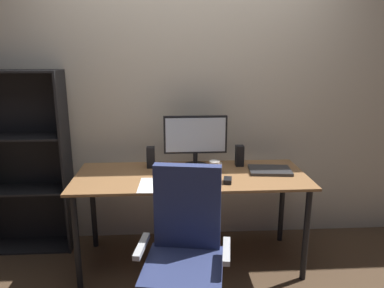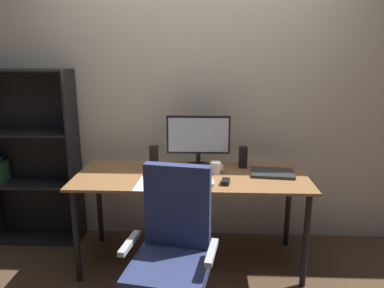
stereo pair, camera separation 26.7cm
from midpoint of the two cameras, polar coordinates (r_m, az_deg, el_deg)
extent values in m
plane|color=#4C3826|center=(3.08, -2.75, -17.98)|extent=(12.00, 12.00, 0.00)
cube|color=beige|center=(3.14, -3.19, 7.98)|extent=(6.40, 0.10, 2.60)
cube|color=olive|center=(2.76, -2.94, -5.09)|extent=(1.75, 0.70, 0.02)
cylinder|color=black|center=(2.77, -20.49, -14.38)|extent=(0.04, 0.04, 0.72)
cylinder|color=black|center=(2.78, 14.86, -13.78)|extent=(0.04, 0.04, 0.72)
cylinder|color=black|center=(3.27, -17.61, -9.59)|extent=(0.04, 0.04, 0.72)
cylinder|color=black|center=(3.28, 11.72, -9.11)|extent=(0.04, 0.04, 0.72)
cylinder|color=black|center=(2.96, -2.06, -3.43)|extent=(0.20, 0.20, 0.01)
cylinder|color=black|center=(2.94, -2.07, -2.39)|extent=(0.04, 0.04, 0.10)
cube|color=black|center=(2.89, -2.10, 1.46)|extent=(0.51, 0.03, 0.31)
cube|color=silver|center=(2.87, -2.10, 1.39)|extent=(0.48, 0.01, 0.28)
cube|color=#B7BABC|center=(2.58, -2.36, -6.05)|extent=(0.29, 0.12, 0.02)
cube|color=black|center=(2.59, 2.71, -5.81)|extent=(0.07, 0.10, 0.03)
cylinder|color=white|center=(2.79, 0.84, -3.66)|extent=(0.08, 0.08, 0.09)
cube|color=white|center=(2.79, 1.85, -3.54)|extent=(0.02, 0.01, 0.05)
cube|color=#2D2D30|center=(2.86, 9.58, -4.14)|extent=(0.34, 0.26, 0.02)
cube|color=black|center=(2.94, -9.12, -2.12)|extent=(0.06, 0.07, 0.17)
cube|color=black|center=(2.95, 4.95, -1.89)|extent=(0.06, 0.07, 0.17)
cube|color=white|center=(2.58, -9.00, -6.47)|extent=(0.22, 0.30, 0.00)
cube|color=navy|center=(2.16, -5.14, -19.39)|extent=(0.51, 0.51, 0.08)
cube|color=navy|center=(2.20, -4.26, -9.85)|extent=(0.41, 0.14, 0.52)
cube|color=#B7BABC|center=(2.17, -11.59, -15.57)|extent=(0.08, 0.26, 0.03)
cube|color=#B7BABC|center=(2.08, 1.67, -16.57)|extent=(0.08, 0.26, 0.03)
cube|color=black|center=(3.20, -21.43, -2.85)|extent=(0.02, 0.28, 1.51)
cube|color=black|center=(3.46, -26.77, -2.18)|extent=(0.78, 0.01, 1.51)
cube|color=black|center=(3.61, -26.23, -14.23)|extent=(0.74, 0.26, 0.02)
cube|color=black|center=(3.41, -27.20, -6.48)|extent=(0.74, 0.26, 0.02)
cube|color=black|center=(3.29, -28.10, 0.94)|extent=(0.74, 0.26, 0.02)
cube|color=black|center=(3.22, -29.21, 9.98)|extent=(0.74, 0.26, 0.02)
camera|label=1|loc=(0.13, -92.86, -0.74)|focal=33.85mm
camera|label=2|loc=(0.13, 87.14, 0.74)|focal=33.85mm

